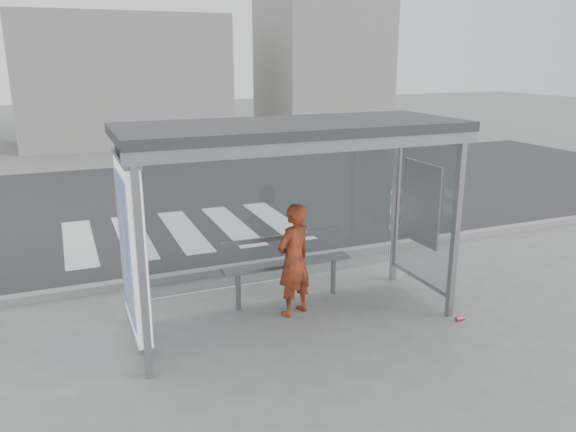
{
  "coord_description": "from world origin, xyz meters",
  "views": [
    {
      "loc": [
        -2.66,
        -6.3,
        3.38
      ],
      "look_at": [
        0.01,
        0.2,
        1.38
      ],
      "focal_mm": 35.0,
      "sensor_mm": 36.0,
      "label": 1
    }
  ],
  "objects_px": {
    "bench": "(287,263)",
    "soda_can": "(460,319)",
    "bus_shelter": "(264,175)",
    "person": "(294,260)"
  },
  "relations": [
    {
      "from": "bus_shelter",
      "to": "soda_can",
      "type": "xyz_separation_m",
      "value": [
        2.41,
        -0.95,
        -1.95
      ]
    },
    {
      "from": "bench",
      "to": "soda_can",
      "type": "distance_m",
      "value": 2.45
    },
    {
      "from": "bench",
      "to": "soda_can",
      "type": "bearing_deg",
      "value": -37.95
    },
    {
      "from": "bus_shelter",
      "to": "person",
      "type": "xyz_separation_m",
      "value": [
        0.45,
        0.11,
        -1.21
      ]
    },
    {
      "from": "person",
      "to": "soda_can",
      "type": "bearing_deg",
      "value": 129.15
    },
    {
      "from": "person",
      "to": "bench",
      "type": "bearing_deg",
      "value": -122.25
    },
    {
      "from": "bus_shelter",
      "to": "soda_can",
      "type": "relative_size",
      "value": 35.89
    },
    {
      "from": "bench",
      "to": "soda_can",
      "type": "xyz_separation_m",
      "value": [
        1.88,
        -1.47,
        -0.54
      ]
    },
    {
      "from": "bus_shelter",
      "to": "bench",
      "type": "height_order",
      "value": "bus_shelter"
    },
    {
      "from": "bus_shelter",
      "to": "bench",
      "type": "xyz_separation_m",
      "value": [
        0.52,
        0.52,
        -1.41
      ]
    }
  ]
}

